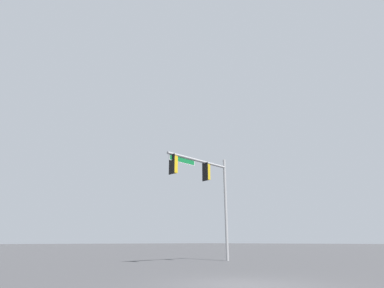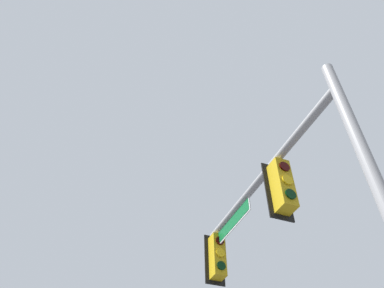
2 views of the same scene
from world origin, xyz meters
TOP-DOWN VIEW (x-y plane):
  - ground_plane at (0.00, 0.00)m, footprint 400.00×400.00m
  - signal_pole_near at (-6.68, -8.47)m, footprint 5.70×0.67m

SIDE VIEW (x-z plane):
  - ground_plane at x=0.00m, z-range 0.00..0.00m
  - signal_pole_near at x=-6.68m, z-range 1.64..8.82m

